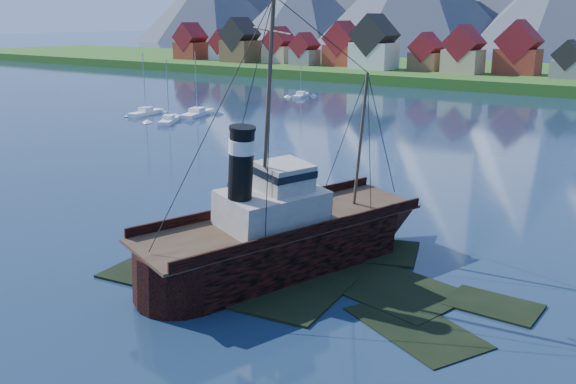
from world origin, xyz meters
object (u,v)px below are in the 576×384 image
Objects in this scene: sailboat_a at (197,114)px; sailboat_c at (301,96)px; tugboat_wreck at (293,232)px; sailboat_b at (146,113)px; sailboat_f at (169,121)px.

sailboat_a is 1.21× the size of sailboat_c.
sailboat_a is at bearing 154.33° from tugboat_wreck.
tugboat_wreck is 2.51× the size of sailboat_c.
sailboat_c is (8.20, 43.13, -0.06)m from sailboat_b.
sailboat_b is 11.77m from sailboat_f.
sailboat_a reaches higher than sailboat_f.
tugboat_wreck is 82.06m from sailboat_a.
sailboat_f is (-59.79, 44.60, -2.45)m from tugboat_wreck.
sailboat_c is at bearing 72.95° from sailboat_a.
sailboat_b is at bearing -168.47° from sailboat_a.
sailboat_b reaches higher than sailboat_f.
sailboat_b is at bearing -121.44° from sailboat_c.
tugboat_wreck is at bearing -59.74° from sailboat_a.
sailboat_a is (-61.63, 54.12, -2.44)m from tugboat_wreck.
sailboat_a is at bearing 69.55° from sailboat_f.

